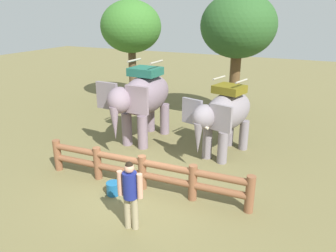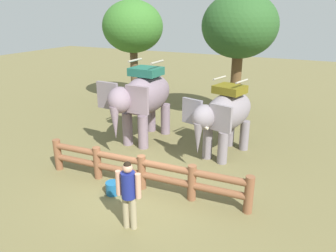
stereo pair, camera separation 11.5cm
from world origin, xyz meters
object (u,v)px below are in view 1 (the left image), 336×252
elephant_near_left (143,98)px  tourist_woman_in_black (130,191)px  log_fence (142,170)px  tree_back_center (131,28)px  elephant_center (225,114)px  feed_bucket (113,188)px  tree_far_left (238,27)px

elephant_near_left → tourist_woman_in_black: elephant_near_left is taller
tourist_woman_in_black → log_fence: bearing=111.5°
tree_back_center → tourist_woman_in_black: bearing=-59.0°
elephant_center → feed_bucket: bearing=-117.7°
feed_bucket → log_fence: bearing=47.2°
elephant_center → tree_back_center: 8.77m
elephant_near_left → tourist_woman_in_black: bearing=-63.4°
log_fence → elephant_center: 3.72m
tree_far_left → feed_bucket: size_ratio=14.39×
tree_back_center → tree_far_left: bearing=-10.4°
log_fence → tree_back_center: tree_back_center is taller
log_fence → feed_bucket: size_ratio=16.10×
tree_back_center → log_fence: bearing=-57.2°
tree_back_center → feed_bucket: bearing=-62.0°
log_fence → feed_bucket: log_fence is taller
elephant_center → feed_bucket: elephant_center is taller
log_fence → tree_back_center: 10.41m
elephant_near_left → log_fence: bearing=-60.9°
tree_far_left → tree_back_center: bearing=169.6°
elephant_near_left → tree_back_center: size_ratio=0.67×
elephant_center → tree_far_left: size_ratio=0.58×
elephant_near_left → tree_far_left: 5.29m
tree_far_left → feed_bucket: (-1.38, -7.76, -4.12)m
tree_back_center → feed_bucket: tree_back_center is taller
tree_far_left → log_fence: bearing=-96.3°
tourist_woman_in_black → tree_far_left: (0.11, 8.84, 3.28)m
tourist_woman_in_black → elephant_near_left: bearing=116.6°
tree_far_left → elephant_near_left: bearing=-123.8°
log_fence → tree_far_left: bearing=83.7°
tourist_woman_in_black → feed_bucket: size_ratio=4.43×
log_fence → elephant_center: size_ratio=1.93×
elephant_center → tree_back_center: (-6.78, 4.95, 2.54)m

